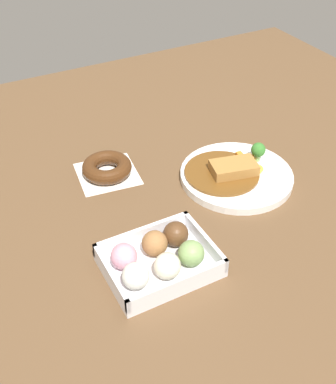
% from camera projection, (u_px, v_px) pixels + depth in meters
% --- Properties ---
extents(ground_plane, '(1.60, 1.60, 0.00)m').
position_uv_depth(ground_plane, '(211.00, 199.00, 1.08)').
color(ground_plane, brown).
extents(curry_plate, '(0.26, 0.26, 0.07)m').
position_uv_depth(curry_plate, '(236.00, 174.00, 1.13)').
color(curry_plate, white).
rests_on(curry_plate, ground_plane).
extents(donut_box, '(0.20, 0.16, 0.06)m').
position_uv_depth(donut_box, '(159.00, 258.00, 0.90)').
color(donut_box, white).
rests_on(donut_box, ground_plane).
extents(chocolate_ring_donut, '(0.15, 0.15, 0.04)m').
position_uv_depth(chocolate_ring_donut, '(107.00, 168.00, 1.14)').
color(chocolate_ring_donut, white).
rests_on(chocolate_ring_donut, ground_plane).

